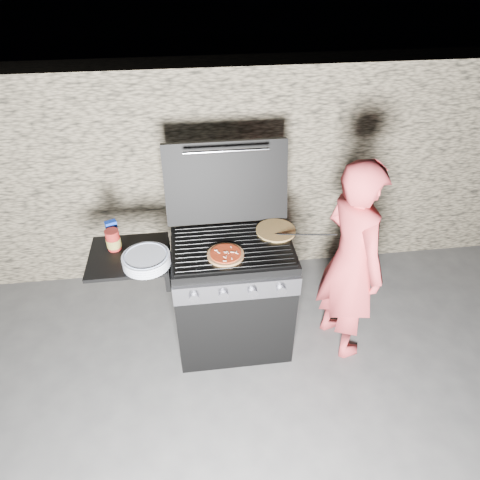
{
  "coord_description": "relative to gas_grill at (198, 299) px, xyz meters",
  "views": [
    {
      "loc": [
        -0.23,
        -2.21,
        2.6
      ],
      "look_at": [
        0.05,
        0.0,
        0.95
      ],
      "focal_mm": 32.0,
      "sensor_mm": 36.0,
      "label": 1
    }
  ],
  "objects": [
    {
      "name": "ground",
      "position": [
        0.25,
        0.0,
        -0.46
      ],
      "size": [
        50.0,
        50.0,
        0.0
      ],
      "primitive_type": "plane",
      "color": "#404040"
    },
    {
      "name": "stone_wall",
      "position": [
        0.25,
        1.05,
        0.44
      ],
      "size": [
        8.0,
        0.35,
        1.8
      ],
      "primitive_type": "cube",
      "color": "#9C8C6D",
      "rests_on": "ground"
    },
    {
      "name": "gas_grill",
      "position": [
        0.0,
        0.0,
        0.0
      ],
      "size": [
        1.34,
        0.79,
        0.91
      ],
      "primitive_type": null,
      "color": "black",
      "rests_on": "ground"
    },
    {
      "name": "pizza_topped",
      "position": [
        0.2,
        -0.1,
        0.47
      ],
      "size": [
        0.25,
        0.25,
        0.03
      ],
      "primitive_type": null,
      "rotation": [
        0.0,
        0.0,
        -0.08
      ],
      "color": "tan",
      "rests_on": "gas_grill"
    },
    {
      "name": "pizza_plain",
      "position": [
        0.56,
        0.12,
        0.46
      ],
      "size": [
        0.36,
        0.36,
        0.01
      ],
      "primitive_type": "cylinder",
      "rotation": [
        0.0,
        0.0,
        0.41
      ],
      "color": "tan",
      "rests_on": "gas_grill"
    },
    {
      "name": "sauce_jar",
      "position": [
        -0.51,
        0.08,
        0.52
      ],
      "size": [
        0.1,
        0.1,
        0.14
      ],
      "primitive_type": "cylinder",
      "rotation": [
        0.0,
        0.0,
        -0.1
      ],
      "color": "maroon",
      "rests_on": "gas_grill"
    },
    {
      "name": "blue_carton",
      "position": [
        -0.52,
        0.16,
        0.52
      ],
      "size": [
        0.08,
        0.07,
        0.15
      ],
      "primitive_type": "cube",
      "rotation": [
        0.0,
        0.0,
        0.4
      ],
      "color": "#0E32B0",
      "rests_on": "gas_grill"
    },
    {
      "name": "plate_stack",
      "position": [
        -0.3,
        -0.11,
        0.48
      ],
      "size": [
        0.37,
        0.37,
        0.07
      ],
      "primitive_type": "cylinder",
      "rotation": [
        0.0,
        0.0,
        0.3
      ],
      "color": "silver",
      "rests_on": "gas_grill"
    },
    {
      "name": "person",
      "position": [
        1.04,
        -0.1,
        0.31
      ],
      "size": [
        0.51,
        0.64,
        1.53
      ],
      "primitive_type": "imported",
      "rotation": [
        0.0,
        0.0,
        1.86
      ],
      "color": "#DB4248",
      "rests_on": "ground"
    },
    {
      "name": "tongs",
      "position": [
        0.73,
        0.0,
        0.5
      ],
      "size": [
        0.38,
        0.16,
        0.08
      ],
      "primitive_type": "cylinder",
      "rotation": [
        0.0,
        1.4,
        -0.38
      ],
      "color": "black",
      "rests_on": "gas_grill"
    }
  ]
}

